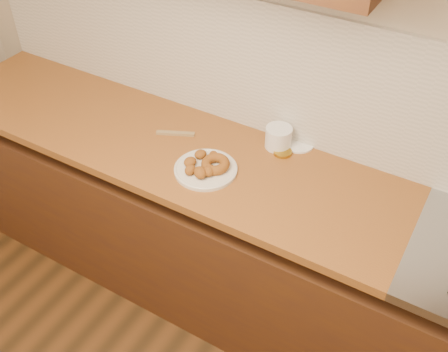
% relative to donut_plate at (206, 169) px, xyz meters
% --- Properties ---
extents(wall_back, '(4.00, 0.02, 2.70)m').
position_rel_donut_plate_xyz_m(wall_back, '(0.34, 0.39, 0.44)').
color(wall_back, '#B7A58C').
rests_on(wall_back, ground).
extents(base_cabinet, '(3.60, 0.60, 0.77)m').
position_rel_donut_plate_xyz_m(base_cabinet, '(0.34, 0.08, -0.52)').
color(base_cabinet, '#49270F').
rests_on(base_cabinet, floor).
extents(butcher_block, '(2.30, 0.62, 0.04)m').
position_rel_donut_plate_xyz_m(butcher_block, '(-0.31, 0.08, -0.03)').
color(butcher_block, '#955B25').
rests_on(butcher_block, base_cabinet).
extents(backsplash, '(3.60, 0.02, 0.60)m').
position_rel_donut_plate_xyz_m(backsplash, '(0.34, 0.38, 0.29)').
color(backsplash, beige).
rests_on(backsplash, wall_back).
extents(donut_plate, '(0.26, 0.26, 0.02)m').
position_rel_donut_plate_xyz_m(donut_plate, '(0.00, 0.00, 0.00)').
color(donut_plate, beige).
rests_on(donut_plate, butcher_block).
extents(ring_donut, '(0.13, 0.13, 0.05)m').
position_rel_donut_plate_xyz_m(ring_donut, '(0.03, 0.02, 0.03)').
color(ring_donut, '#8C4F15').
rests_on(ring_donut, donut_plate).
extents(fried_dough_chunks, '(0.16, 0.19, 0.05)m').
position_rel_donut_plate_xyz_m(fried_dough_chunks, '(-0.02, -0.02, 0.03)').
color(fried_dough_chunks, '#8C4F15').
rests_on(fried_dough_chunks, donut_plate).
extents(plastic_tub, '(0.13, 0.13, 0.10)m').
position_rel_donut_plate_xyz_m(plastic_tub, '(0.18, 0.30, 0.04)').
color(plastic_tub, white).
rests_on(plastic_tub, butcher_block).
extents(tub_lid, '(0.16, 0.16, 0.01)m').
position_rel_donut_plate_xyz_m(tub_lid, '(0.26, 0.36, -0.00)').
color(tub_lid, white).
rests_on(tub_lid, butcher_block).
extents(brass_jar_lid, '(0.09, 0.09, 0.01)m').
position_rel_donut_plate_xyz_m(brass_jar_lid, '(0.23, 0.27, -0.00)').
color(brass_jar_lid, '#AA8523').
rests_on(brass_jar_lid, butcher_block).
extents(wooden_utensil, '(0.17, 0.09, 0.01)m').
position_rel_donut_plate_xyz_m(wooden_utensil, '(-0.25, 0.15, -0.00)').
color(wooden_utensil, olive).
rests_on(wooden_utensil, butcher_block).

